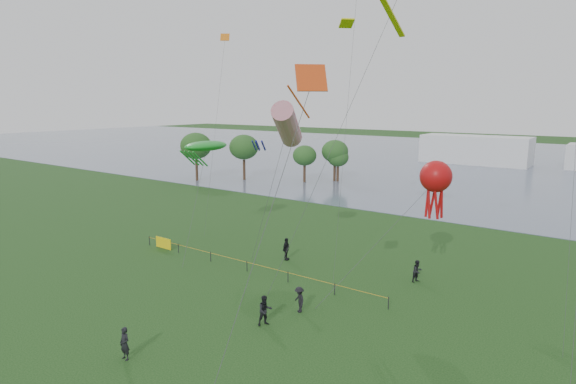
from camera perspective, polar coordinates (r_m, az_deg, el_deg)
The scene contains 13 objects.
lake at distance 114.12m, azimuth 27.69°, elevation 2.81°, with size 400.00×120.00×0.08m, color slate.
pavilion_left at distance 111.31m, azimuth 21.31°, elevation 4.68°, with size 22.00×8.00×6.00m, color white.
trees at distance 80.67m, azimuth -2.87°, elevation 5.02°, with size 24.07×18.06×8.10m.
fence at distance 42.48m, azimuth -11.19°, elevation -6.83°, with size 24.07×0.07×1.05m.
spectator_a at distance 29.54m, azimuth -2.74°, elevation -13.85°, with size 0.90×0.70×1.85m, color black.
spectator_b at distance 31.22m, azimuth 1.34°, elevation -12.62°, with size 1.08×0.62×1.67m, color black.
spectator_c at distance 40.79m, azimuth -0.21°, elevation -6.77°, with size 1.12×0.47×1.91m, color black.
spectator_f at distance 27.36m, azimuth -18.79°, elevation -16.65°, with size 0.64×0.42×1.75m, color black.
spectator_g at distance 37.30m, azimuth 15.08°, elevation -9.04°, with size 0.81×0.63×1.66m, color black.
kite_windsock at distance 37.18m, azimuth -0.12°, elevation 7.95°, with size 5.39×5.01×13.29m.
kite_creature at distance 45.27m, azimuth -9.71°, elevation 5.37°, with size 4.94×8.98×9.61m.
kite_octopus at distance 34.57m, azimuth 17.11°, elevation 1.65°, with size 5.85×8.93×9.22m.
kite_delta at distance 20.13m, azimuth 2.00°, elevation 11.29°, with size 1.40×8.95×14.72m.
Camera 1 is at (16.16, -12.21, 13.16)m, focal length 30.00 mm.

